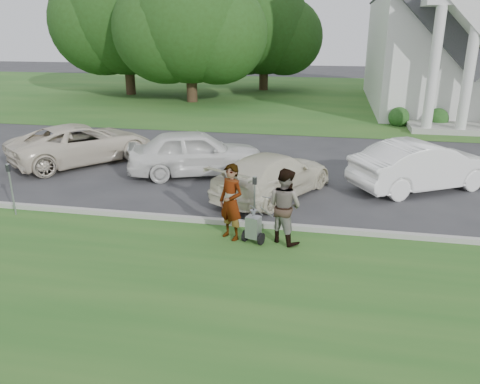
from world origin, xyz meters
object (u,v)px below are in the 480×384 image
(tree_left, at_px, (190,27))
(parking_meter_near, at_px, (255,197))
(tree_far, at_px, (125,19))
(tree_back, at_px, (264,32))
(striping_cart, at_px, (254,228))
(car_b, at_px, (196,152))
(parking_meter_far, at_px, (11,183))
(car_c, at_px, (273,175))
(church, at_px, (451,13))
(person_left, at_px, (231,203))
(person_right, at_px, (285,206))
(car_d, at_px, (423,165))
(car_a, at_px, (82,143))

(tree_left, bearing_deg, parking_meter_near, -69.37)
(parking_meter_near, bearing_deg, tree_far, 119.86)
(tree_back, bearing_deg, tree_left, -116.57)
(striping_cart, relative_size, car_b, 0.22)
(parking_meter_far, distance_m, car_c, 7.53)
(parking_meter_far, height_order, car_b, car_b)
(tree_left, xyz_separation_m, parking_meter_near, (8.15, -21.65, -4.19))
(parking_meter_far, xyz_separation_m, car_b, (3.89, 4.76, -0.13))
(tree_left, bearing_deg, tree_back, 63.43)
(church, xyz_separation_m, person_left, (-9.34, -23.38, -4.99))
(church, relative_size, parking_meter_far, 16.17)
(car_b, bearing_deg, tree_left, -3.52)
(person_right, distance_m, car_b, 6.26)
(person_left, height_order, parking_meter_near, person_left)
(person_right, relative_size, car_d, 0.39)
(tree_back, relative_size, person_left, 5.05)
(tree_left, bearing_deg, car_b, -72.87)
(striping_cart, distance_m, parking_meter_near, 0.92)
(tree_left, height_order, striping_cart, tree_left)
(tree_left, bearing_deg, person_left, -70.99)
(tree_far, bearing_deg, person_right, -59.28)
(church, relative_size, car_d, 5.03)
(tree_left, xyz_separation_m, striping_cart, (8.25, -22.39, -4.71))
(tree_left, relative_size, car_b, 2.23)
(person_right, relative_size, parking_meter_far, 1.25)
(person_left, distance_m, parking_meter_near, 0.77)
(tree_far, bearing_deg, person_left, -61.57)
(tree_left, height_order, parking_meter_near, tree_left)
(tree_far, bearing_deg, car_b, -60.74)
(parking_meter_near, distance_m, parking_meter_far, 6.76)
(person_left, height_order, car_c, person_left)
(tree_far, relative_size, car_b, 2.44)
(church, bearing_deg, car_d, -102.44)
(parking_meter_far, bearing_deg, car_c, 23.66)
(church, xyz_separation_m, parking_meter_near, (-8.86, -22.77, -5.02))
(tree_far, relative_size, car_d, 2.43)
(church, xyz_separation_m, person_right, (-8.04, -23.31, -5.01))
(car_c, bearing_deg, tree_back, -53.38)
(car_d, bearing_deg, car_b, 58.40)
(tree_left, bearing_deg, church, 3.79)
(tree_far, xyz_separation_m, person_right, (14.97, -25.19, -4.76))
(church, xyz_separation_m, tree_back, (-13.01, 6.87, -1.21))
(tree_left, height_order, parking_meter_far, tree_left)
(tree_back, relative_size, parking_meter_near, 6.57)
(parking_meter_far, xyz_separation_m, car_a, (-0.89, 5.48, -0.19))
(tree_back, xyz_separation_m, parking_meter_near, (4.15, -29.65, -3.80))
(tree_far, height_order, striping_cart, tree_far)
(tree_back, height_order, car_b, tree_back)
(tree_back, height_order, parking_meter_near, tree_back)
(tree_left, distance_m, car_c, 21.08)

